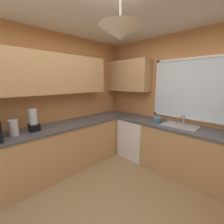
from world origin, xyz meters
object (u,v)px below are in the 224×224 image
sink_assembly (180,125)px  bowl (157,119)px  kettle (13,128)px  dishwasher (136,138)px  blender_appliance (34,121)px

sink_assembly → bowl: 0.46m
kettle → bowl: kettle is taller
dishwasher → bowl: bowl is taller
kettle → blender_appliance: 0.29m
dishwasher → sink_assembly: sink_assembly is taller
bowl → kettle: bearing=-116.3°
dishwasher → blender_appliance: 2.11m
blender_appliance → dishwasher: bearing=70.9°
kettle → dishwasher: bearing=73.7°
dishwasher → bowl: bearing=3.8°
kettle → bowl: size_ratio=1.41×
kettle → blender_appliance: blender_appliance is taller
dishwasher → bowl: 0.69m
sink_assembly → bowl: size_ratio=3.51×
bowl → dishwasher: bearing=-176.2°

